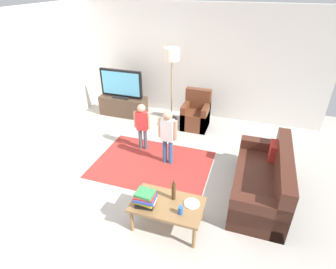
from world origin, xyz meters
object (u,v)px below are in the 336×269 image
Objects in this scene: couch at (265,182)px; tv_remote at (150,194)px; child_center at (168,132)px; book_stack at (145,199)px; tv_stand at (124,106)px; coffee_table at (168,206)px; plate at (192,204)px; tv at (121,84)px; bottle at (174,191)px; floor_lamp at (172,58)px; armchair at (196,115)px; child_near_tv at (142,123)px; soda_can at (180,210)px.

tv_remote is at bearing -148.74° from couch.
book_stack is at bearing -82.38° from child_center.
child_center is at bearing -43.28° from tv_stand.
coffee_table is 0.34m from plate.
coffee_table is (2.26, -3.12, -0.48)m from tv.
bottle is 0.37m from tv_remote.
tv is at bearing -90.00° from tv_stand.
couch reaches higher than bottle.
child_center reaches higher than bottle.
floor_lamp is at bearing 6.88° from tv_stand.
armchair is 1.68m from child_center.
floor_lamp is (-0.68, 0.19, 1.25)m from armchair.
floor_lamp is at bearing 105.61° from child_center.
armchair is at bearing 95.85° from tv_remote.
tv_stand is 4.00m from plate.
tv is at bearing 137.08° from child_center.
child_near_tv is at bearing 125.47° from bottle.
tv_stand is at bearing 90.00° from tv.
floor_lamp reaches higher than child_near_tv.
plate is (0.10, 0.22, -0.05)m from soda_can.
armchair is 0.90× the size of coffee_table.
child_near_tv is (-0.82, -1.32, 0.31)m from armchair.
tv_stand is at bearing 136.72° from child_center.
bottle is at bearing -52.62° from tv_stand.
book_stack is at bearing -78.07° from floor_lamp.
bottle is at bearing 175.77° from plate.
soda_can is at bearing -52.77° from tv_stand.
child_center is at bearing 167.10° from couch.
plate is at bearing -49.71° from tv_stand.
coffee_table is 3.08× the size of bottle.
tv_stand is at bearing 128.19° from tv_remote.
coffee_table is 8.33× the size of soda_can.
child_center is 1.12× the size of coffee_table.
child_near_tv is at bearing 154.41° from child_center.
armchair is 3.12m from coffee_table.
tv is 4.15m from couch.
tv_stand is at bearing 129.62° from child_near_tv.
child_near_tv is 1.01× the size of coffee_table.
armchair is 0.89× the size of child_near_tv.
tv reaches higher than coffee_table.
soda_can is (0.54, -3.23, 0.18)m from armchair.
book_stack is 0.41m from bottle.
book_stack is 0.65m from plate.
couch reaches higher than tv_stand.
couch is 1.62m from soda_can.
tv reaches higher than soda_can.
tv_stand is 5.45× the size of plate.
bottle reaches higher than tv_remote.
book_stack is at bearing -89.24° from armchair.
book_stack is at bearing -143.00° from couch.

